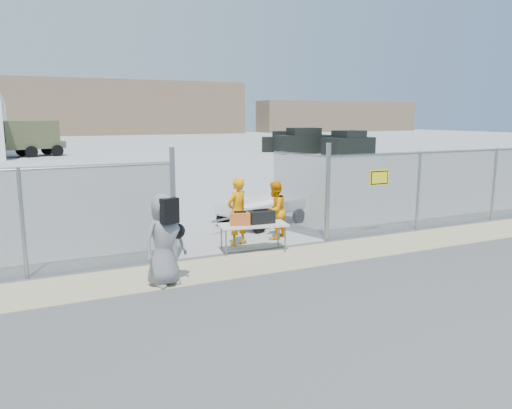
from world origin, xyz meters
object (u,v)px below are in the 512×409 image
security_worker_right (275,210)px  utility_trailer (261,211)px  security_worker_left (237,212)px  visitor (164,240)px  folding_table (253,238)px

security_worker_right → utility_trailer: bearing=-137.5°
security_worker_left → visitor: (-2.38, -2.08, 0.03)m
security_worker_left → visitor: 3.17m
folding_table → security_worker_right: size_ratio=1.05×
security_worker_left → visitor: visitor is taller
security_worker_left → utility_trailer: security_worker_left is taller
folding_table → security_worker_right: 1.44m
folding_table → utility_trailer: size_ratio=0.49×
folding_table → security_worker_left: bearing=108.3°
security_worker_left → security_worker_right: (1.14, 0.21, -0.08)m
folding_table → visitor: 2.90m
folding_table → utility_trailer: (1.49, 2.62, 0.05)m
folding_table → visitor: visitor is taller
security_worker_left → security_worker_right: bearing=167.5°
folding_table → visitor: size_ratio=0.91×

